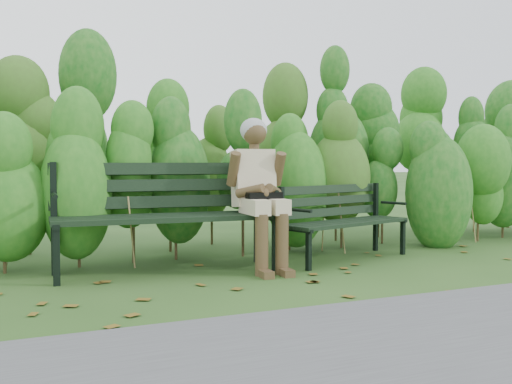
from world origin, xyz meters
name	(u,v)px	position (x,y,z in m)	size (l,w,h in m)	color
ground	(273,282)	(0.00, 0.00, 0.00)	(80.00, 80.00, 0.00)	#234617
footpath	(458,359)	(0.00, -2.20, 0.01)	(60.00, 2.50, 0.01)	#474749
hedge_band	(201,141)	(0.00, 1.86, 1.26)	(11.04, 1.67, 2.42)	#47381E
leaf_litter	(354,278)	(0.73, -0.14, 0.00)	(5.83, 2.27, 0.01)	brown
bench_left	(164,207)	(-0.70, 0.87, 0.60)	(2.08, 0.80, 1.02)	black
bench_right	(340,215)	(1.16, 0.79, 0.46)	(1.63, 0.93, 0.78)	black
seated_woman	(259,183)	(0.15, 0.61, 0.82)	(0.57, 0.84, 1.44)	beige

